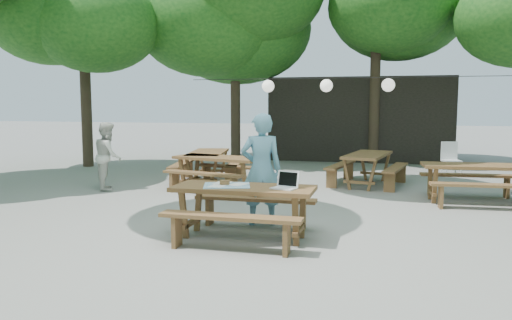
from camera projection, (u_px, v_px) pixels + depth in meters
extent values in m
plane|color=slate|center=(293.00, 227.00, 7.77)|extent=(80.00, 80.00, 0.00)
cube|color=black|center=(360.00, 119.00, 17.59)|extent=(6.00, 3.00, 2.80)
cube|color=brown|center=(244.00, 188.00, 7.07)|extent=(2.00, 0.80, 0.06)
cube|color=brown|center=(230.00, 217.00, 6.47)|extent=(1.90, 0.28, 0.05)
cube|color=brown|center=(255.00, 199.00, 7.72)|extent=(1.90, 0.28, 0.05)
cube|color=brown|center=(244.00, 214.00, 7.11)|extent=(1.70, 0.70, 0.69)
cube|color=brown|center=(219.00, 158.00, 11.06)|extent=(2.13, 1.24, 0.06)
cube|color=brown|center=(203.00, 174.00, 10.52)|extent=(1.91, 0.71, 0.05)
cube|color=brown|center=(234.00, 167.00, 11.66)|extent=(1.91, 0.71, 0.05)
cube|color=brown|center=(219.00, 175.00, 11.10)|extent=(1.81, 1.07, 0.69)
cube|color=brown|center=(477.00, 166.00, 9.61)|extent=(2.05, 0.93, 0.06)
cube|color=brown|center=(485.00, 185.00, 9.01)|extent=(1.91, 0.41, 0.05)
cube|color=brown|center=(468.00, 175.00, 10.28)|extent=(1.91, 0.41, 0.05)
cube|color=brown|center=(476.00, 185.00, 9.65)|extent=(1.74, 0.81, 0.69)
cube|color=brown|center=(207.00, 153.00, 12.17)|extent=(1.14, 2.11, 0.06)
cube|color=brown|center=(234.00, 164.00, 12.16)|extent=(0.61, 1.92, 0.05)
cube|color=brown|center=(181.00, 164.00, 12.25)|extent=(0.61, 1.92, 0.05)
cube|color=brown|center=(208.00, 168.00, 12.22)|extent=(0.99, 1.80, 0.69)
cube|color=brown|center=(368.00, 155.00, 11.72)|extent=(1.15, 2.11, 0.06)
cube|color=brown|center=(396.00, 168.00, 11.48)|extent=(0.62, 1.92, 0.05)
cube|color=brown|center=(341.00, 165.00, 12.02)|extent=(0.62, 1.92, 0.05)
cube|color=brown|center=(367.00, 171.00, 11.76)|extent=(1.00, 1.80, 0.69)
imported|color=#69A5BF|center=(261.00, 169.00, 7.87)|extent=(0.75, 0.61, 1.77)
imported|color=silver|center=(108.00, 156.00, 11.16)|extent=(0.86, 0.92, 1.51)
cube|color=silver|center=(451.00, 161.00, 13.34)|extent=(0.53, 0.53, 0.04)
cube|color=silver|center=(449.00, 150.00, 13.51)|extent=(0.44, 0.14, 0.48)
cube|color=silver|center=(451.00, 169.00, 13.36)|extent=(0.50, 0.50, 0.38)
cube|color=white|center=(284.00, 188.00, 6.84)|extent=(0.38, 0.32, 0.02)
cube|color=white|center=(288.00, 179.00, 6.93)|extent=(0.33, 0.16, 0.23)
cube|color=black|center=(288.00, 179.00, 6.92)|extent=(0.28, 0.13, 0.19)
cube|color=teal|center=(227.00, 185.00, 7.13)|extent=(0.78, 0.72, 0.01)
cube|color=white|center=(218.00, 186.00, 7.07)|extent=(0.22, 0.30, 0.00)
cube|color=white|center=(238.00, 184.00, 7.17)|extent=(0.31, 0.36, 0.00)
cube|color=white|center=(222.00, 183.00, 7.30)|extent=(0.26, 0.33, 0.00)
cube|color=brown|center=(225.00, 182.00, 7.15)|extent=(0.14, 0.10, 0.06)
cylinder|color=black|center=(353.00, 78.00, 13.12)|extent=(9.00, 0.02, 0.02)
sphere|color=white|center=(268.00, 86.00, 13.72)|extent=(0.34, 0.34, 0.34)
sphere|color=white|center=(326.00, 86.00, 13.32)|extent=(0.34, 0.34, 0.34)
sphere|color=white|center=(388.00, 85.00, 12.92)|extent=(0.34, 0.34, 0.34)
cylinder|color=#2D2319|center=(86.00, 95.00, 15.16)|extent=(0.32, 0.32, 4.35)
ellipsoid|color=#144C18|center=(83.00, 12.00, 14.89)|extent=(4.05, 4.05, 3.04)
cylinder|color=#2D2319|center=(235.00, 92.00, 16.56)|extent=(0.32, 0.32, 4.62)
ellipsoid|color=#144C18|center=(235.00, 12.00, 16.27)|extent=(4.72, 4.72, 3.54)
cylinder|color=#2D2319|center=(375.00, 85.00, 15.89)|extent=(0.32, 0.32, 5.06)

